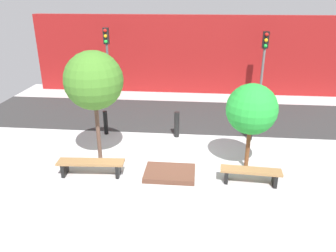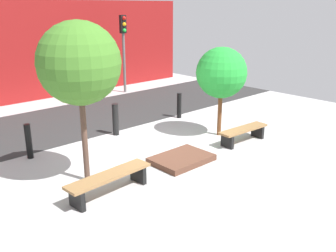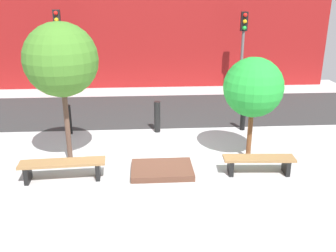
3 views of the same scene
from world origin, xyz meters
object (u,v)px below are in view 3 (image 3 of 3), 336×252
at_px(bench_left, 63,166).
at_px(traffic_light_west, 59,38).
at_px(bollard_center, 243,116).
at_px(planter_bed, 162,170).
at_px(bollard_far_left, 69,120).
at_px(bench_right, 259,162).
at_px(tree_behind_right_bench, 253,88).
at_px(traffic_light_mid_west, 243,38).
at_px(tree_behind_left_bench, 61,60).
at_px(bollard_left, 157,117).

distance_m(bench_left, traffic_light_west, 8.17).
xyz_separation_m(bollard_center, traffic_light_west, (-6.57, 4.66, 2.00)).
distance_m(planter_bed, bollard_far_left, 4.00).
height_order(bench_right, tree_behind_right_bench, tree_behind_right_bench).
bearing_deg(bollard_far_left, traffic_light_mid_west, 35.35).
bearing_deg(bench_right, planter_bed, 178.68).
bearing_deg(bollard_far_left, bollard_center, 0.00).
bearing_deg(planter_bed, tree_behind_left_bench, 163.12).
distance_m(tree_behind_right_bench, traffic_light_west, 9.23).
relative_size(bollard_left, bollard_center, 1.10).
height_order(tree_behind_right_bench, traffic_light_mid_west, traffic_light_mid_west).
xyz_separation_m(bench_left, bench_right, (4.69, 0.00, -0.03)).
bearing_deg(bollard_left, planter_bed, -90.00).
bearing_deg(tree_behind_right_bench, traffic_light_mid_west, 77.75).
bearing_deg(tree_behind_right_bench, bollard_center, 79.50).
bearing_deg(traffic_light_west, planter_bed, -63.12).
relative_size(bollard_far_left, bollard_center, 1.04).
distance_m(bench_right, planter_bed, 2.36).
bearing_deg(bollard_center, tree_behind_left_bench, -156.84).
bearing_deg(traffic_light_mid_west, tree_behind_right_bench, -102.25).
bearing_deg(traffic_light_mid_west, bollard_left, -129.38).
xyz_separation_m(bollard_far_left, traffic_light_west, (-1.08, 4.66, 1.99)).
distance_m(planter_bed, tree_behind_right_bench, 3.07).
bearing_deg(bench_right, tree_behind_right_bench, 93.56).
xyz_separation_m(bollard_left, traffic_light_west, (-3.83, 4.66, 1.96)).
distance_m(bench_left, bollard_center, 5.95).
bearing_deg(bollard_left, traffic_light_mid_west, 50.62).
bearing_deg(planter_bed, bollard_far_left, 133.56).
distance_m(planter_bed, bollard_center, 4.00).
xyz_separation_m(tree_behind_left_bench, bollard_left, (2.34, 2.18, -2.18)).
height_order(bench_left, bollard_left, bollard_left).
distance_m(bench_left, tree_behind_right_bench, 5.03).
distance_m(tree_behind_left_bench, bollard_center, 5.97).
relative_size(bench_left, bollard_far_left, 2.15).
relative_size(bench_right, tree_behind_right_bench, 0.65).
bearing_deg(bench_right, bollard_center, 86.11).
height_order(bench_right, bollard_left, bollard_left).
bearing_deg(bollard_left, traffic_light_west, 129.38).
bearing_deg(tree_behind_left_bench, tree_behind_right_bench, -0.00).
bearing_deg(tree_behind_right_bench, planter_bed, -163.12).
bearing_deg(traffic_light_mid_west, planter_bed, -116.88).
relative_size(planter_bed, tree_behind_right_bench, 0.56).
xyz_separation_m(bench_left, planter_bed, (2.34, 0.20, -0.27)).
height_order(planter_bed, bollard_far_left, bollard_far_left).
relative_size(tree_behind_right_bench, traffic_light_west, 0.76).
bearing_deg(tree_behind_left_bench, bench_right, -11.00).
relative_size(bench_left, traffic_light_west, 0.57).
height_order(bench_left, bollard_far_left, bollard_far_left).
bearing_deg(planter_bed, traffic_light_west, 116.88).
height_order(bollard_far_left, traffic_light_west, traffic_light_west).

